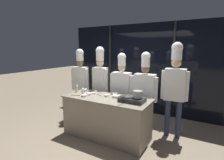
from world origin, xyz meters
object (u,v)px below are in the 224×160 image
portable_stove (132,99)px  chef_apprentice (175,83)px  prep_bowl_shrimp (116,96)px  chef_head (80,78)px  serving_spoon_solid (78,95)px  chef_pastry (145,88)px  serving_spoon_slotted (100,95)px  frying_pan (127,95)px  prep_bowl_carrots (95,91)px  stock_pot (138,94)px  prep_bowl_rice (89,94)px  prep_bowl_onion (93,93)px  prep_bowl_garlic (84,95)px  chef_line (122,85)px  squeeze_bottle_oil (77,88)px  prep_bowl_ginger (107,95)px  chef_sous (100,78)px  prep_bowl_scallions (84,90)px  squeeze_bottle_clear (83,91)px  prep_bowl_mushrooms (115,94)px

portable_stove → chef_apprentice: bearing=47.5°
prep_bowl_shrimp → chef_head: size_ratio=0.09×
serving_spoon_solid → chef_pastry: chef_pastry is taller
serving_spoon_slotted → serving_spoon_solid: same height
frying_pan → prep_bowl_carrots: bearing=163.9°
stock_pot → prep_bowl_rice: (-1.19, -0.02, -0.14)m
prep_bowl_onion → chef_pastry: chef_pastry is taller
prep_bowl_rice → prep_bowl_garlic: 0.15m
prep_bowl_garlic → chef_apprentice: chef_apprentice is taller
chef_line → squeeze_bottle_oil: bearing=35.0°
prep_bowl_ginger → chef_sous: 0.87m
prep_bowl_carrots → serving_spoon_slotted: (0.29, -0.22, -0.02)m
prep_bowl_carrots → prep_bowl_scallions: prep_bowl_scallions is taller
squeeze_bottle_clear → chef_line: bearing=46.8°
prep_bowl_mushrooms → chef_pastry: size_ratio=0.06×
portable_stove → prep_bowl_rice: 1.07m
frying_pan → chef_apprentice: 1.10m
chef_head → prep_bowl_carrots: bearing=144.9°
prep_bowl_ginger → prep_bowl_shrimp: bearing=14.4°
prep_bowl_mushrooms → prep_bowl_onion: size_ratio=0.99×
stock_pot → prep_bowl_garlic: size_ratio=1.64×
portable_stove → chef_line: bearing=129.9°
prep_bowl_mushrooms → prep_bowl_carrots: 0.56m
chef_sous → prep_bowl_shrimp: bearing=151.5°
stock_pot → squeeze_bottle_oil: size_ratio=1.07×
prep_bowl_onion → prep_bowl_scallions: prep_bowl_scallions is taller
serving_spoon_slotted → chef_line: 0.70m
stock_pot → chef_line: chef_line is taller
prep_bowl_shrimp → prep_bowl_ginger: 0.22m
prep_bowl_onion → chef_head: bearing=147.3°
prep_bowl_mushrooms → prep_bowl_scallions: bearing=-176.0°
stock_pot → chef_apprentice: chef_apprentice is taller
prep_bowl_mushrooms → chef_pastry: (0.58, 0.40, 0.12)m
frying_pan → squeeze_bottle_oil: 1.39m
frying_pan → chef_line: bearing=123.8°
stock_pot → prep_bowl_onion: size_ratio=1.78×
chef_pastry → chef_apprentice: 0.68m
prep_bowl_carrots → chef_sous: bearing=103.6°
portable_stove → prep_bowl_scallions: size_ratio=3.23×
prep_bowl_ginger → chef_line: chef_line is taller
prep_bowl_ginger → chef_sous: (-0.56, 0.60, 0.27)m
frying_pan → chef_sous: bearing=148.5°
squeeze_bottle_clear → prep_bowl_rice: size_ratio=1.40×
prep_bowl_carrots → chef_line: bearing=40.1°
prep_bowl_shrimp → prep_bowl_onion: size_ratio=1.45×
serving_spoon_solid → chef_head: bearing=126.0°
chef_pastry → serving_spoon_solid: bearing=32.9°
chef_sous → prep_bowl_ginger: bearing=139.9°
stock_pot → prep_bowl_carrots: (-1.23, 0.28, -0.15)m
prep_bowl_shrimp → chef_head: bearing=159.9°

